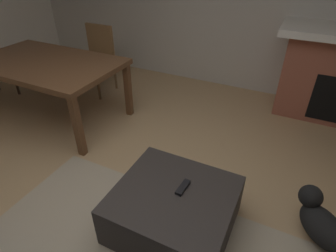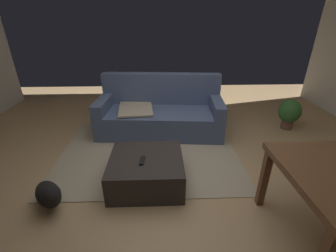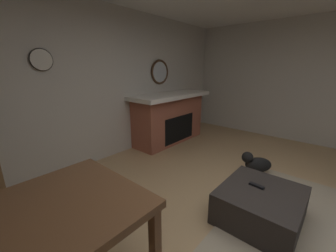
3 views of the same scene
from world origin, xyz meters
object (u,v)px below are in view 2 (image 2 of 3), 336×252
at_px(ottoman_coffee_table, 147,171).
at_px(tv_remote, 142,161).
at_px(small_dog, 49,194).
at_px(potted_plant, 290,112).
at_px(couch, 160,113).

bearing_deg(ottoman_coffee_table, tv_remote, -118.59).
bearing_deg(small_dog, ottoman_coffee_table, 20.52).
relative_size(tv_remote, potted_plant, 0.29).
distance_m(couch, potted_plant, 2.31).
distance_m(couch, ottoman_coffee_table, 1.47).
relative_size(couch, small_dog, 4.74).
relative_size(tv_remote, small_dog, 0.35).
bearing_deg(small_dog, tv_remote, 17.46).
height_order(ottoman_coffee_table, potted_plant, potted_plant).
distance_m(potted_plant, small_dog, 3.93).
xyz_separation_m(ottoman_coffee_table, tv_remote, (-0.04, -0.07, 0.19)).
height_order(couch, small_dog, couch).
bearing_deg(ottoman_coffee_table, couch, 83.13).
bearing_deg(tv_remote, couch, 86.13).
xyz_separation_m(tv_remote, potted_plant, (2.53, 1.50, -0.06)).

